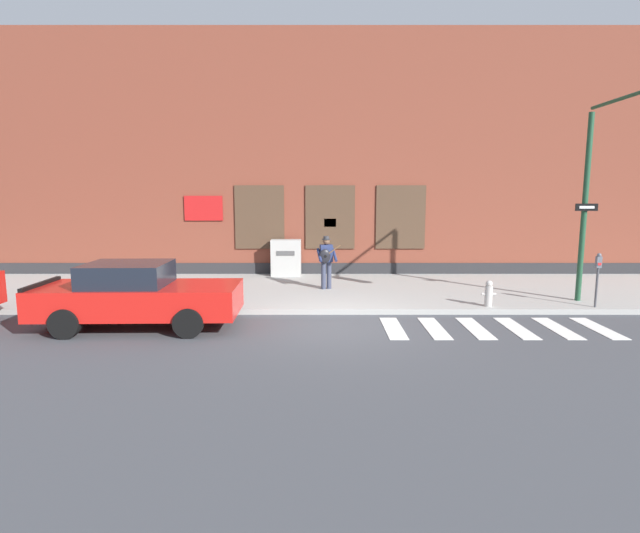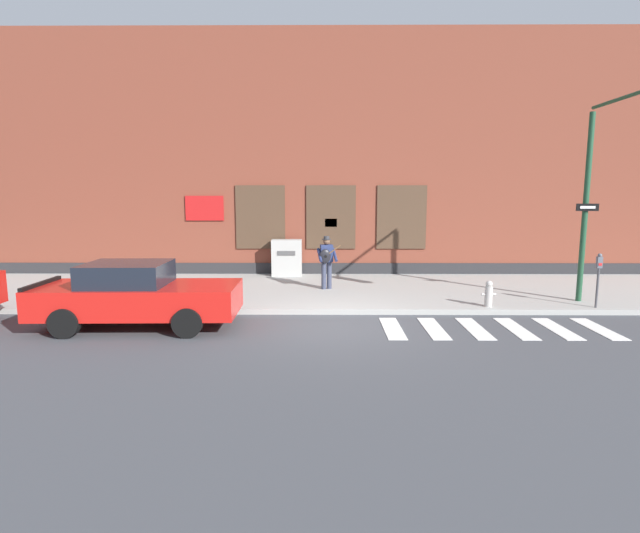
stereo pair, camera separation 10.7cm
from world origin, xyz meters
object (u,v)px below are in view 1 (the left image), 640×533
object	(u,v)px
utility_box	(286,258)
fire_hydrant	(488,294)
busker	(326,259)
traffic_light	(612,165)
parking_meter	(597,272)
red_car	(137,295)

from	to	relation	value
utility_box	fire_hydrant	world-z (taller)	utility_box
busker	fire_hydrant	distance (m)	4.95
fire_hydrant	traffic_light	bearing A→B (deg)	-9.71
traffic_light	parking_meter	world-z (taller)	traffic_light
red_car	traffic_light	world-z (taller)	traffic_light
traffic_light	utility_box	world-z (taller)	traffic_light
red_car	fire_hydrant	distance (m)	8.88
red_car	traffic_light	bearing A→B (deg)	5.48
busker	parking_meter	xyz separation A→B (m)	(7.07, -2.52, -0.00)
red_car	parking_meter	size ratio (longest dim) A/B	3.23
traffic_light	utility_box	size ratio (longest dim) A/B	4.03
fire_hydrant	parking_meter	bearing A→B (deg)	-2.05
red_car	fire_hydrant	bearing A→B (deg)	10.16
red_car	traffic_light	size ratio (longest dim) A/B	0.88
parking_meter	utility_box	world-z (taller)	parking_meter
utility_box	traffic_light	bearing A→B (deg)	-32.74
parking_meter	busker	bearing A→B (deg)	160.42
busker	utility_box	distance (m)	2.92
traffic_light	fire_hydrant	world-z (taller)	traffic_light
traffic_light	fire_hydrant	xyz separation A→B (m)	(-2.72, 0.47, -3.33)
busker	utility_box	size ratio (longest dim) A/B	1.26
red_car	fire_hydrant	world-z (taller)	red_car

